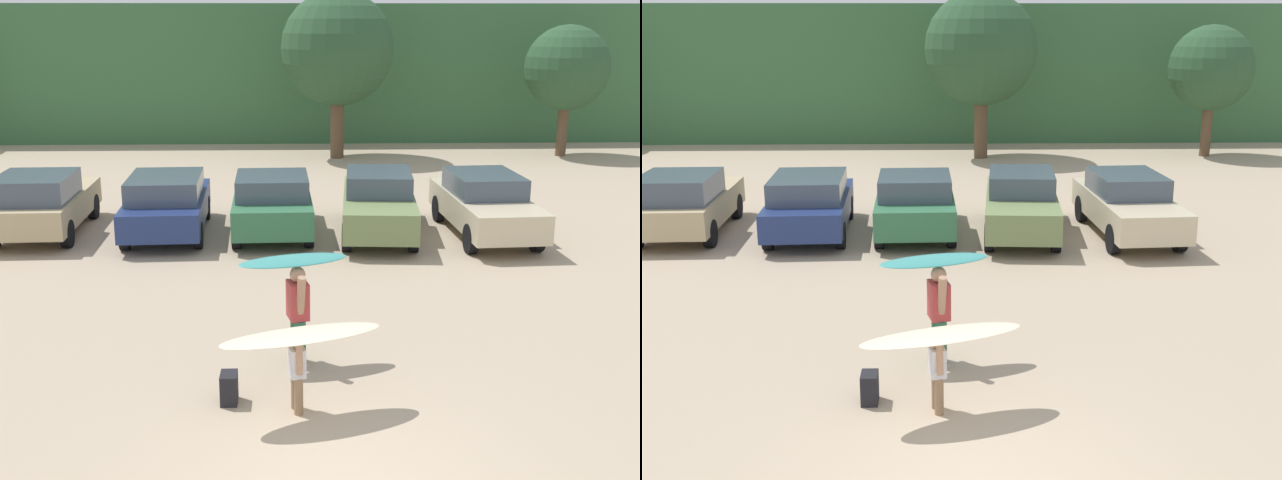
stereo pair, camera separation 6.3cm
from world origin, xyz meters
The scene contains 13 objects.
hillside_ridge centered at (0.00, 33.14, 3.03)m, with size 108.00×12.00×6.05m, color #38663D.
tree_right centered at (1.22, 23.34, 4.27)m, with size 4.41×4.41×6.50m.
tree_ridge_back centered at (10.37, 23.53, 3.50)m, with size 3.36×3.36×5.20m.
parked_car_tan centered at (-6.90, 11.72, 0.85)m, with size 2.08×4.49×1.65m.
parked_car_navy centered at (-3.74, 11.65, 0.82)m, with size 2.11×4.53×1.55m.
parked_car_forest_green centered at (-1.05, 11.58, 0.82)m, with size 2.06×4.22×1.57m.
parked_car_olive_green centered at (1.65, 11.48, 0.83)m, with size 2.10×4.80×1.61m.
parked_car_champagne centered at (4.35, 11.32, 0.83)m, with size 2.08×4.87×1.58m.
person_adult centered at (-0.43, 3.58, 0.91)m, with size 0.38×0.72×1.62m.
person_child centered at (-0.46, 1.99, 0.64)m, with size 0.26×0.46×1.13m.
surfboard_teal centered at (-0.50, 3.70, 1.68)m, with size 1.81×0.97×0.13m.
surfboard_cream centered at (-0.39, 1.90, 1.17)m, with size 2.38×1.33×0.07m.
backpack_dropped centered at (-1.43, 2.28, 0.22)m, with size 0.24×0.34×0.45m.
Camera 1 is at (-0.45, -7.97, 5.26)m, focal length 44.06 mm.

